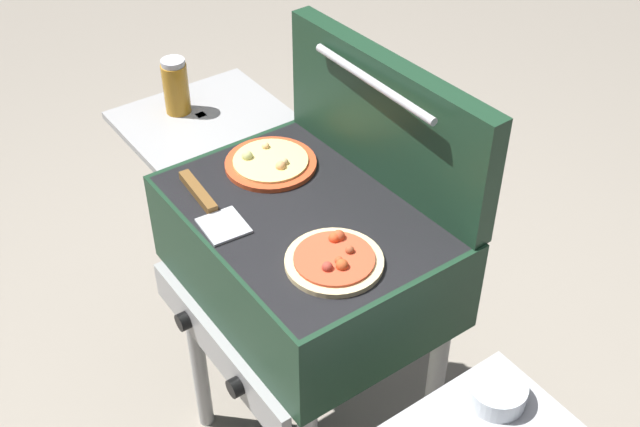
# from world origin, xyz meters

# --- Properties ---
(grill) EXTENTS (0.96, 0.53, 0.90)m
(grill) POSITION_xyz_m (-0.01, -0.00, 0.76)
(grill) COLOR #193823
(grill) RESTS_ON ground_plane
(grill_lid_open) EXTENTS (0.63, 0.09, 0.30)m
(grill_lid_open) POSITION_xyz_m (0.00, 0.21, 1.05)
(grill_lid_open) COLOR #193823
(grill_lid_open) RESTS_ON grill
(pizza_pepperoni) EXTENTS (0.20, 0.20, 0.04)m
(pizza_pepperoni) POSITION_xyz_m (0.18, -0.06, 0.91)
(pizza_pepperoni) COLOR beige
(pizza_pepperoni) RESTS_ON grill
(pizza_cheese) EXTENTS (0.22, 0.22, 0.04)m
(pizza_cheese) POSITION_xyz_m (-0.18, 0.02, 0.91)
(pizza_cheese) COLOR #C64723
(pizza_cheese) RESTS_ON grill
(sauce_jar) EXTENTS (0.07, 0.07, 0.15)m
(sauce_jar) POSITION_xyz_m (-0.53, -0.04, 0.97)
(sauce_jar) COLOR #B77A1E
(sauce_jar) RESTS_ON grill
(spatula) EXTENTS (0.26, 0.10, 0.02)m
(spatula) POSITION_xyz_m (-0.13, -0.17, 0.91)
(spatula) COLOR #B7BABF
(spatula) RESTS_ON grill
(topping_bowl_near) EXTENTS (0.12, 0.12, 0.04)m
(topping_bowl_near) POSITION_xyz_m (0.53, 0.08, 0.74)
(topping_bowl_near) COLOR silver
(topping_bowl_near) RESTS_ON prep_table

